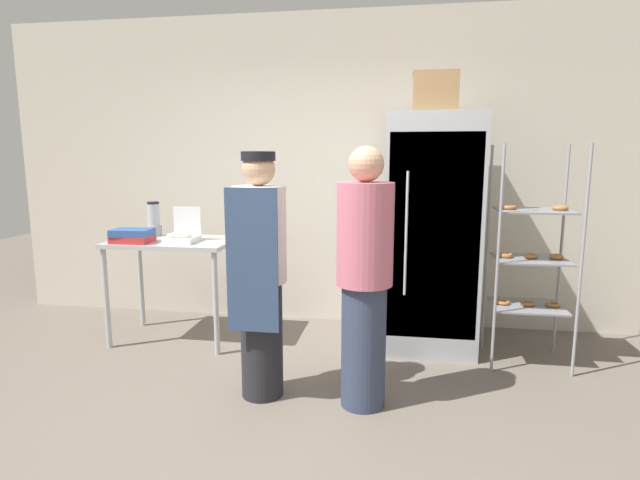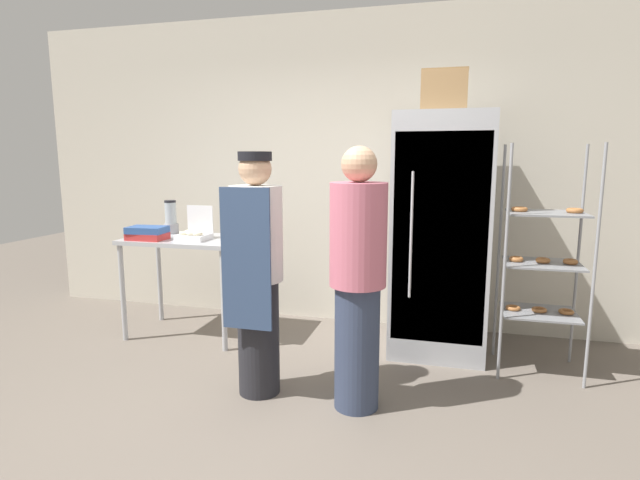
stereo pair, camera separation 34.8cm
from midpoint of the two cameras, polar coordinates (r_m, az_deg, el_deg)
ground_plane at (r=3.13m, az=-8.59°, el=-21.17°), size 14.00×14.00×0.00m
back_wall at (r=4.81m, az=-1.10°, el=7.81°), size 6.40×0.12×2.90m
refrigerator at (r=4.18m, az=10.22°, el=0.73°), size 0.75×0.78×1.93m
baking_rack at (r=4.05m, az=20.72°, el=-2.01°), size 0.59×0.49×1.68m
prep_counter at (r=4.51m, az=-18.55°, el=-1.43°), size 1.03×0.64×0.89m
donut_box at (r=4.35m, az=-17.75°, el=0.39°), size 0.25×0.24×0.29m
blender_pitcher at (r=4.77m, az=-20.46°, el=2.07°), size 0.13×0.13×0.31m
binder_stack at (r=4.46m, az=-22.79°, el=0.42°), size 0.33×0.23×0.11m
cardboard_storage_box at (r=4.06m, az=10.54°, el=16.23°), size 0.34×0.30×0.31m
person_baker at (r=3.28m, az=-9.88°, el=-3.75°), size 0.34×0.36×1.62m
person_customer at (r=3.11m, az=1.91°, el=-4.37°), size 0.35×0.35×1.65m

